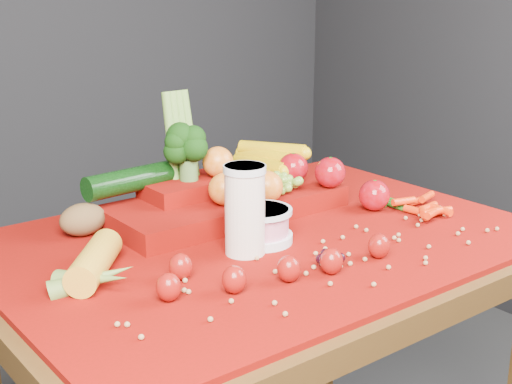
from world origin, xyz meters
TOP-DOWN VIEW (x-y plane):
  - table at (0.00, 0.00)m, footprint 1.10×0.80m
  - red_cloth at (0.00, 0.00)m, footprint 1.05×0.75m
  - milk_glass at (-0.08, -0.05)m, footprint 0.08×0.08m
  - yogurt_bowl at (-0.02, -0.02)m, footprint 0.13×0.13m
  - strawberry_scatter at (-0.13, -0.17)m, footprint 0.44×0.18m
  - dark_grape_cluster at (0.01, -0.19)m, footprint 0.06×0.05m
  - soybean_scatter at (0.00, -0.20)m, footprint 0.84×0.24m
  - corn_ear at (-0.37, -0.01)m, footprint 0.25×0.26m
  - potato at (-0.28, 0.23)m, footprint 0.10×0.07m
  - baby_carrot_pile at (0.38, -0.11)m, footprint 0.18×0.17m
  - green_bean_pile at (0.36, -0.01)m, footprint 0.14×0.12m
  - produce_mound at (0.04, 0.16)m, footprint 0.60×0.36m

SIDE VIEW (x-z plane):
  - table at x=0.00m, z-range 0.28..1.03m
  - red_cloth at x=0.00m, z-range 0.75..0.76m
  - soybean_scatter at x=0.00m, z-range 0.76..0.77m
  - green_bean_pile at x=0.36m, z-range 0.76..0.77m
  - dark_grape_cluster at x=0.01m, z-range 0.76..0.79m
  - baby_carrot_pile at x=0.38m, z-range 0.76..0.79m
  - corn_ear at x=-0.37m, z-range 0.76..0.81m
  - strawberry_scatter at x=-0.13m, z-range 0.76..0.81m
  - potato at x=-0.28m, z-range 0.76..0.83m
  - yogurt_bowl at x=-0.02m, z-range 0.76..0.83m
  - produce_mound at x=0.04m, z-range 0.69..0.95m
  - milk_glass at x=-0.08m, z-range 0.77..0.94m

